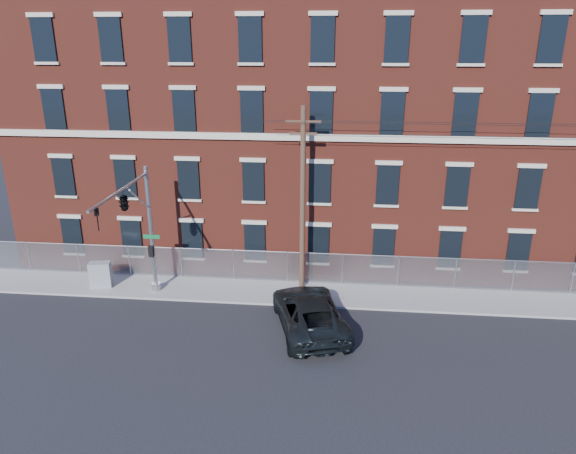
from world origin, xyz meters
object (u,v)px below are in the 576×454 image
(utility_pole_near, at_px, (303,198))
(utility_cabinet, at_px, (101,275))
(pickup_truck, at_px, (309,312))
(traffic_signal_mast, at_px, (131,212))

(utility_pole_near, distance_m, utility_cabinet, 12.09)
(pickup_truck, bearing_deg, utility_pole_near, -96.56)
(pickup_truck, xyz_separation_m, utility_cabinet, (-11.85, 3.18, -0.02))
(utility_pole_near, bearing_deg, pickup_truck, -80.96)
(utility_pole_near, bearing_deg, traffic_signal_mast, -156.86)
(utility_pole_near, xyz_separation_m, pickup_truck, (0.67, -4.19, -4.47))
(traffic_signal_mast, bearing_deg, utility_pole_near, 23.14)
(utility_pole_near, relative_size, pickup_truck, 1.60)
(traffic_signal_mast, xyz_separation_m, utility_pole_near, (8.00, 3.42, -0.05))
(utility_cabinet, bearing_deg, traffic_signal_mast, -47.88)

